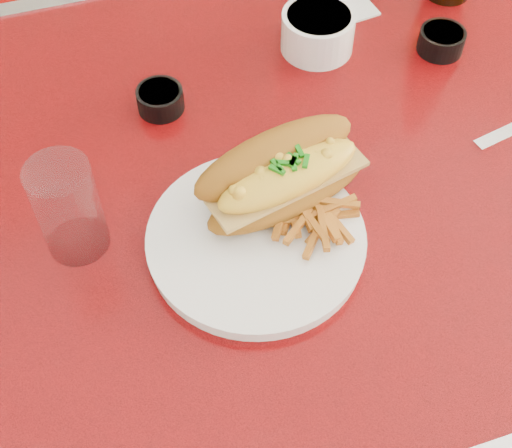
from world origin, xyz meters
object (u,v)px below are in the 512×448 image
object	(u,v)px
sauce_cup_right	(442,40)
dinner_plate	(256,240)
fork	(292,204)
water_tumbler	(68,208)
gravy_ramekin	(318,30)
mac_hoagie	(283,174)
diner_table	(377,212)
booth_bench_far	(225,41)
sauce_cup_left	(160,99)

from	to	relation	value
sauce_cup_right	dinner_plate	bearing A→B (deg)	-145.44
fork	water_tumbler	distance (m)	0.24
fork	gravy_ramekin	bearing A→B (deg)	-43.30
gravy_ramekin	water_tumbler	bearing A→B (deg)	-148.36
mac_hoagie	fork	xyz separation A→B (m)	(0.01, -0.01, -0.04)
water_tumbler	diner_table	bearing A→B (deg)	6.02
gravy_ramekin	sauce_cup_right	world-z (taller)	gravy_ramekin
diner_table	fork	bearing A→B (deg)	-154.75
dinner_plate	gravy_ramekin	bearing A→B (deg)	58.08
dinner_plate	booth_bench_far	bearing A→B (deg)	76.72
diner_table	sauce_cup_right	world-z (taller)	sauce_cup_right
water_tumbler	mac_hoagie	bearing A→B (deg)	-5.06
fork	sauce_cup_left	xyz separation A→B (m)	(-0.10, 0.21, -0.00)
sauce_cup_right	sauce_cup_left	bearing A→B (deg)	179.02
dinner_plate	sauce_cup_left	size ratio (longest dim) A/B	4.52
sauce_cup_right	water_tumbler	bearing A→B (deg)	-162.13
booth_bench_far	water_tumbler	size ratio (longest dim) A/B	10.01
fork	gravy_ramekin	size ratio (longest dim) A/B	0.98
diner_table	fork	world-z (taller)	fork
dinner_plate	fork	size ratio (longest dim) A/B	2.43
sauce_cup_left	dinner_plate	bearing A→B (deg)	-78.29
diner_table	gravy_ramekin	xyz separation A→B (m)	(-0.03, 0.18, 0.19)
booth_bench_far	fork	world-z (taller)	booth_bench_far
booth_bench_far	dinner_plate	distance (m)	1.06
water_tumbler	gravy_ramekin	bearing A→B (deg)	31.64
dinner_plate	sauce_cup_right	size ratio (longest dim) A/B	3.93
gravy_ramekin	fork	bearing A→B (deg)	-116.28
sauce_cup_left	sauce_cup_right	bearing A→B (deg)	-0.98
diner_table	dinner_plate	world-z (taller)	dinner_plate
sauce_cup_left	diner_table	bearing A→B (deg)	-26.72
fork	sauce_cup_left	bearing A→B (deg)	8.94
mac_hoagie	sauce_cup_left	size ratio (longest dim) A/B	3.17
sauce_cup_right	water_tumbler	world-z (taller)	water_tumbler
sauce_cup_left	mac_hoagie	bearing A→B (deg)	-64.06
diner_table	gravy_ramekin	size ratio (longest dim) A/B	9.37
sauce_cup_left	sauce_cup_right	size ratio (longest dim) A/B	0.87
dinner_plate	mac_hoagie	distance (m)	0.08
diner_table	sauce_cup_left	distance (m)	0.35
booth_bench_far	water_tumbler	distance (m)	1.09
gravy_ramekin	sauce_cup_left	bearing A→B (deg)	-167.94
booth_bench_far	sauce_cup_right	bearing A→B (deg)	-79.59
diner_table	gravy_ramekin	distance (m)	0.27
dinner_plate	gravy_ramekin	world-z (taller)	gravy_ramekin
dinner_plate	mac_hoagie	world-z (taller)	mac_hoagie
dinner_plate	sauce_cup_left	world-z (taller)	sauce_cup_left
mac_hoagie	dinner_plate	bearing A→B (deg)	-148.86
fork	mac_hoagie	bearing A→B (deg)	9.13
dinner_plate	sauce_cup_right	distance (m)	0.42
fork	gravy_ramekin	world-z (taller)	gravy_ramekin
dinner_plate	mac_hoagie	xyz separation A→B (m)	(0.05, 0.05, 0.05)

